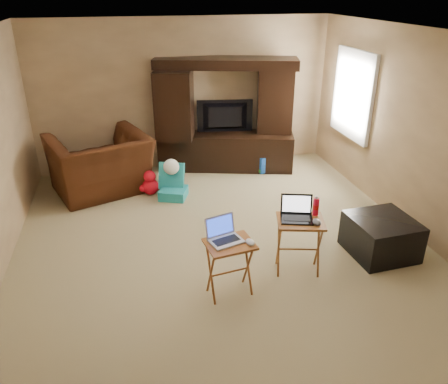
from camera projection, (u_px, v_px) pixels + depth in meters
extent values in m
plane|color=tan|center=(220.00, 243.00, 5.49)|extent=(5.50, 5.50, 0.00)
plane|color=silver|center=(220.00, 32.00, 4.42)|extent=(5.50, 5.50, 0.00)
plane|color=tan|center=(184.00, 95.00, 7.37)|extent=(5.00, 0.00, 5.00)
plane|color=tan|center=(323.00, 305.00, 2.54)|extent=(5.00, 0.00, 5.00)
plane|color=tan|center=(414.00, 134.00, 5.47)|extent=(0.00, 5.50, 5.50)
plane|color=white|center=(354.00, 94.00, 6.76)|extent=(0.00, 1.20, 1.20)
cube|color=white|center=(353.00, 94.00, 6.76)|extent=(0.06, 1.14, 1.34)
cube|color=black|center=(226.00, 116.00, 7.36)|extent=(2.37, 1.18, 1.88)
imported|color=black|center=(225.00, 117.00, 7.41)|extent=(0.96, 0.26, 0.55)
imported|color=#411F0E|center=(101.00, 164.00, 6.68)|extent=(1.71, 1.61, 0.90)
cube|color=black|center=(381.00, 236.00, 5.19)|extent=(0.75, 0.75, 0.46)
cube|color=#964F24|center=(230.00, 269.00, 4.47)|extent=(0.52, 0.44, 0.61)
cube|color=#915823|center=(299.00, 246.00, 4.82)|extent=(0.58, 0.51, 0.65)
cube|color=silver|center=(226.00, 232.00, 4.31)|extent=(0.38, 0.35, 0.24)
cube|color=black|center=(297.00, 210.00, 4.64)|extent=(0.41, 0.37, 0.24)
ellipsoid|color=silver|center=(250.00, 242.00, 4.30)|extent=(0.09, 0.13, 0.05)
ellipsoid|color=#45454B|center=(317.00, 222.00, 4.59)|extent=(0.09, 0.14, 0.05)
cylinder|color=red|center=(316.00, 207.00, 4.75)|extent=(0.06, 0.06, 0.20)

